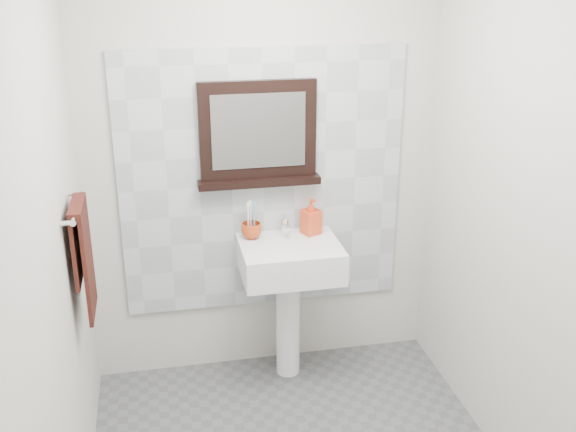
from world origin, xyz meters
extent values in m
cube|color=beige|center=(0.00, 1.10, 1.25)|extent=(2.00, 0.01, 2.50)
cube|color=beige|center=(0.00, -1.10, 1.25)|extent=(2.00, 0.01, 2.50)
cube|color=beige|center=(-1.00, 0.00, 1.25)|extent=(0.01, 2.20, 2.50)
cube|color=beige|center=(1.00, 0.00, 1.25)|extent=(0.01, 2.20, 2.50)
cube|color=#B1BBC0|center=(0.00, 1.09, 1.15)|extent=(1.60, 0.02, 1.50)
cylinder|color=white|center=(0.11, 0.92, 0.34)|extent=(0.14, 0.14, 0.68)
cube|color=white|center=(0.11, 0.86, 0.77)|extent=(0.55, 0.44, 0.18)
cylinder|color=silver|center=(0.11, 0.84, 0.85)|extent=(0.32, 0.32, 0.02)
cylinder|color=#4C4C4F|center=(0.11, 0.84, 0.86)|extent=(0.04, 0.04, 0.00)
cylinder|color=silver|center=(0.11, 1.01, 0.91)|extent=(0.04, 0.04, 0.09)
cylinder|color=silver|center=(0.11, 0.96, 0.93)|extent=(0.02, 0.10, 0.02)
cube|color=silver|center=(0.11, 1.02, 0.96)|extent=(0.02, 0.07, 0.01)
imported|color=#B03C14|center=(-0.09, 0.99, 0.91)|extent=(0.13, 0.13, 0.09)
cylinder|color=white|center=(-0.10, 0.98, 0.97)|extent=(0.01, 0.01, 0.19)
cube|color=white|center=(-0.10, 0.98, 1.07)|extent=(0.01, 0.01, 0.03)
cylinder|color=#579AC6|center=(-0.07, 0.98, 0.97)|extent=(0.01, 0.01, 0.19)
cube|color=#579AC6|center=(-0.07, 0.98, 1.07)|extent=(0.01, 0.01, 0.03)
cylinder|color=white|center=(-0.09, 1.01, 0.97)|extent=(0.01, 0.01, 0.19)
cube|color=white|center=(-0.09, 1.01, 1.07)|extent=(0.01, 0.01, 0.03)
imported|color=red|center=(0.26, 0.99, 0.96)|extent=(0.12, 0.12, 0.21)
cube|color=black|center=(-0.03, 1.07, 1.46)|extent=(0.64, 0.06, 0.54)
cube|color=#99999E|center=(-0.03, 1.03, 1.46)|extent=(0.51, 0.01, 0.41)
cube|color=black|center=(-0.03, 1.04, 1.17)|extent=(0.68, 0.11, 0.04)
cylinder|color=silver|center=(-0.94, 0.46, 1.30)|extent=(0.03, 0.40, 0.03)
cylinder|color=silver|center=(-0.97, 0.27, 1.30)|extent=(0.05, 0.02, 0.02)
cylinder|color=silver|center=(-0.97, 0.65, 1.30)|extent=(0.05, 0.02, 0.02)
cube|color=black|center=(-0.93, 0.46, 1.03)|extent=(0.02, 0.30, 0.52)
cube|color=black|center=(-0.96, 0.46, 1.12)|extent=(0.02, 0.30, 0.34)
cube|color=black|center=(-0.94, 0.46, 1.30)|extent=(0.06, 0.30, 0.03)
camera|label=1|loc=(-0.59, -2.47, 2.34)|focal=42.00mm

